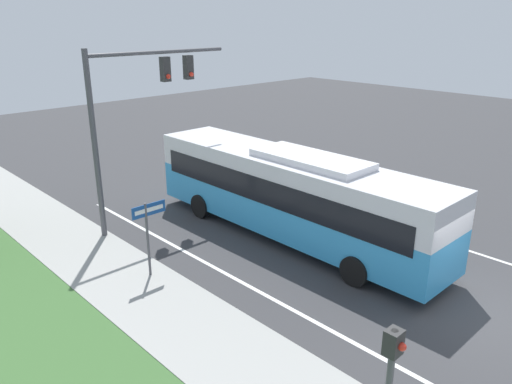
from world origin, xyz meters
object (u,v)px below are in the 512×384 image
object	(u,v)px
signal_gantry	(135,103)
pedestrian_signal	(389,383)
bus	(290,191)
street_sign	(148,227)

from	to	relation	value
signal_gantry	pedestrian_signal	world-z (taller)	signal_gantry
bus	signal_gantry	world-z (taller)	signal_gantry
signal_gantry	street_sign	world-z (taller)	signal_gantry
bus	street_sign	world-z (taller)	bus
pedestrian_signal	street_sign	distance (m)	9.08
pedestrian_signal	bus	bearing A→B (deg)	51.39
bus	signal_gantry	xyz separation A→B (m)	(-3.28, 4.64, 2.97)
signal_gantry	bus	bearing A→B (deg)	-54.71
bus	pedestrian_signal	bearing A→B (deg)	-128.61
bus	street_sign	xyz separation A→B (m)	(-5.35, 0.89, -0.09)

